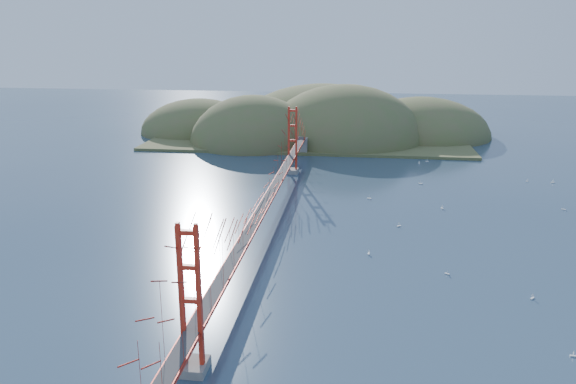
# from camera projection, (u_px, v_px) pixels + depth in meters

# --- Properties ---
(ground) EXTENTS (320.00, 320.00, 0.00)m
(ground) POSITION_uv_depth(u_px,v_px,m) (263.00, 232.00, 70.35)
(ground) COLOR #2D425A
(ground) RESTS_ON ground
(bridge) EXTENTS (2.20, 94.40, 12.00)m
(bridge) POSITION_uv_depth(u_px,v_px,m) (263.00, 177.00, 68.56)
(bridge) COLOR gray
(bridge) RESTS_ON ground
(far_headlands) EXTENTS (84.00, 58.00, 25.00)m
(far_headlands) POSITION_uv_depth(u_px,v_px,m) (321.00, 134.00, 135.28)
(far_headlands) COLOR brown
(far_headlands) RESTS_ON ground
(sailboat_1) EXTENTS (0.54, 0.58, 0.65)m
(sailboat_1) POSITION_uv_depth(u_px,v_px,m) (442.00, 208.00, 79.28)
(sailboat_1) COLOR white
(sailboat_1) RESTS_ON ground
(sailboat_15) EXTENTS (0.46, 0.51, 0.58)m
(sailboat_15) POSITION_uv_depth(u_px,v_px,m) (419.00, 163.00, 105.61)
(sailboat_15) COLOR white
(sailboat_15) RESTS_ON ground
(sailboat_14) EXTENTS (0.59, 0.59, 0.62)m
(sailboat_14) POSITION_uv_depth(u_px,v_px,m) (532.00, 297.00, 52.87)
(sailboat_14) COLOR white
(sailboat_14) RESTS_ON ground
(sailboat_17) EXTENTS (0.65, 0.57, 0.75)m
(sailboat_17) POSITION_uv_depth(u_px,v_px,m) (553.00, 182.00, 92.48)
(sailboat_17) COLOR white
(sailboat_17) RESTS_ON ground
(sailboat_7) EXTENTS (0.63, 0.55, 0.72)m
(sailboat_7) POSITION_uv_depth(u_px,v_px,m) (420.00, 183.00, 91.78)
(sailboat_7) COLOR white
(sailboat_7) RESTS_ON ground
(sailboat_16) EXTENTS (0.62, 0.59, 0.70)m
(sailboat_16) POSITION_uv_depth(u_px,v_px,m) (369.00, 198.00, 83.81)
(sailboat_16) COLOR white
(sailboat_16) RESTS_ON ground
(sailboat_2) EXTENTS (0.49, 0.41, 0.57)m
(sailboat_2) POSITION_uv_depth(u_px,v_px,m) (573.00, 355.00, 43.58)
(sailboat_2) COLOR white
(sailboat_2) RESTS_ON ground
(sailboat_8) EXTENTS (0.51, 0.51, 0.56)m
(sailboat_8) POSITION_uv_depth(u_px,v_px,m) (527.00, 181.00, 93.28)
(sailboat_8) COLOR white
(sailboat_8) RESTS_ON ground
(sailboat_11) EXTENTS (0.59, 0.59, 0.62)m
(sailboat_11) POSITION_uv_depth(u_px,v_px,m) (564.00, 209.00, 78.77)
(sailboat_11) COLOR white
(sailboat_11) RESTS_ON ground
(sailboat_12) EXTENTS (0.60, 0.55, 0.68)m
(sailboat_12) POSITION_uv_depth(u_px,v_px,m) (427.00, 161.00, 107.23)
(sailboat_12) COLOR white
(sailboat_12) RESTS_ON ground
(sailboat_3) EXTENTS (0.65, 0.65, 0.68)m
(sailboat_3) POSITION_uv_depth(u_px,v_px,m) (399.00, 225.00, 72.15)
(sailboat_3) COLOR white
(sailboat_3) RESTS_ON ground
(sailboat_0) EXTENTS (0.43, 0.54, 0.64)m
(sailboat_0) POSITION_uv_depth(u_px,v_px,m) (369.00, 253.00, 63.32)
(sailboat_0) COLOR white
(sailboat_0) RESTS_ON ground
(sailboat_6) EXTENTS (0.54, 0.54, 0.58)m
(sailboat_6) POSITION_uv_depth(u_px,v_px,m) (447.00, 273.00, 58.15)
(sailboat_6) COLOR white
(sailboat_6) RESTS_ON ground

